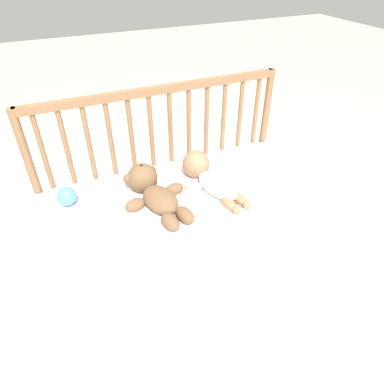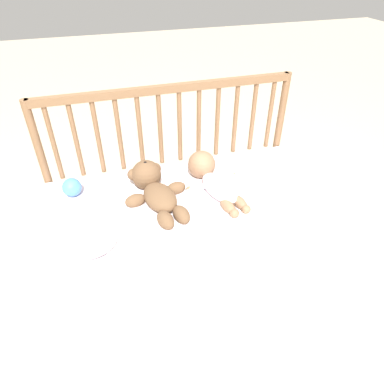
{
  "view_description": "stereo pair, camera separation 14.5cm",
  "coord_description": "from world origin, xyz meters",
  "px_view_note": "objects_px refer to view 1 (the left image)",
  "views": [
    {
      "loc": [
        -0.47,
        -1.05,
        1.45
      ],
      "look_at": [
        0.0,
        0.01,
        0.58
      ],
      "focal_mm": 32.0,
      "sensor_mm": 36.0,
      "label": 1
    },
    {
      "loc": [
        -0.34,
        -1.1,
        1.45
      ],
      "look_at": [
        0.0,
        0.01,
        0.58
      ],
      "focal_mm": 32.0,
      "sensor_mm": 36.0,
      "label": 2
    }
  ],
  "objects_px": {
    "teddy_bear": "(153,191)",
    "toy_ball": "(67,196)",
    "baby": "(209,177)",
    "small_pillow": "(95,251)"
  },
  "relations": [
    {
      "from": "small_pillow",
      "to": "toy_ball",
      "type": "distance_m",
      "value": 0.36
    },
    {
      "from": "teddy_bear",
      "to": "toy_ball",
      "type": "relative_size",
      "value": 4.86
    },
    {
      "from": "teddy_bear",
      "to": "baby",
      "type": "height_order",
      "value": "teddy_bear"
    },
    {
      "from": "teddy_bear",
      "to": "baby",
      "type": "bearing_deg",
      "value": 1.06
    },
    {
      "from": "baby",
      "to": "small_pillow",
      "type": "bearing_deg",
      "value": -157.64
    },
    {
      "from": "baby",
      "to": "small_pillow",
      "type": "height_order",
      "value": "baby"
    },
    {
      "from": "teddy_bear",
      "to": "toy_ball",
      "type": "distance_m",
      "value": 0.37
    },
    {
      "from": "small_pillow",
      "to": "baby",
      "type": "bearing_deg",
      "value": 22.36
    },
    {
      "from": "teddy_bear",
      "to": "baby",
      "type": "xyz_separation_m",
      "value": [
        0.27,
        0.0,
        -0.01
      ]
    },
    {
      "from": "teddy_bear",
      "to": "baby",
      "type": "distance_m",
      "value": 0.27
    }
  ]
}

